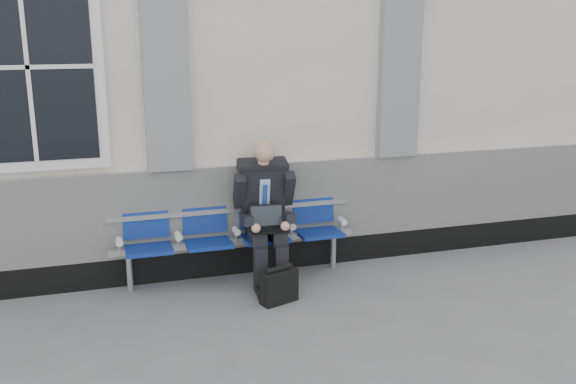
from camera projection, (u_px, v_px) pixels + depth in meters
name	position (u px, v px, depth m)	size (l,w,h in m)	color
station_building	(10.00, 59.00, 7.66)	(14.40, 4.40, 4.49)	silver
bench	(235.00, 229.00, 6.72)	(2.60, 0.47, 0.91)	#9EA0A3
businessman	(265.00, 207.00, 6.60)	(0.63, 0.85, 1.50)	black
briefcase	(279.00, 286.00, 6.22)	(0.40, 0.27, 0.38)	black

